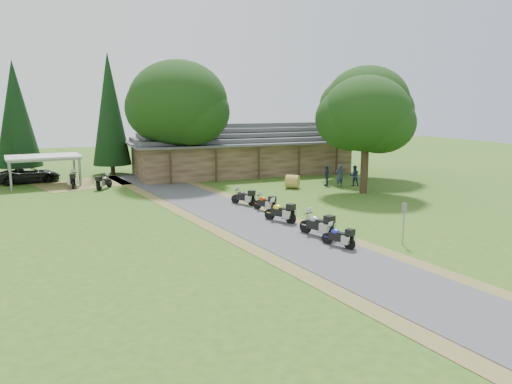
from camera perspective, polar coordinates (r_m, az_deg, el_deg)
name	(u,v)px	position (r m, az deg, el deg)	size (l,w,h in m)	color
ground	(295,241)	(25.08, 4.48, -5.65)	(120.00, 120.00, 0.00)	#2D5618
driveway	(256,224)	(28.41, -0.01, -3.72)	(46.00, 46.00, 0.00)	#444547
lodge	(242,148)	(48.78, -1.67, 5.06)	(21.40, 9.40, 4.90)	brown
carport	(44,170)	(45.11, -23.04, 2.28)	(5.74, 3.83, 2.49)	silver
car_dark_suv	(29,171)	(47.19, -24.50, 2.23)	(5.39, 2.29, 2.06)	black
motorcycle_row_a	(338,236)	(24.23, 9.40, -4.94)	(1.66, 0.54, 1.14)	#23249B
motorcycle_row_b	(317,223)	(25.93, 7.00, -3.57)	(2.05, 0.67, 1.40)	#9EA0A5
motorcycle_row_c	(280,211)	(28.86, 2.77, -2.16)	(1.94, 0.63, 1.32)	yellow
motorcycle_row_d	(265,202)	(31.66, 0.99, -1.16)	(1.75, 0.57, 1.20)	#BD3603
motorcycle_row_e	(243,196)	(33.63, -1.46, -0.48)	(1.76, 0.58, 1.21)	black
motorcycle_carport_a	(74,179)	(43.23, -20.13, 1.43)	(2.04, 0.67, 1.40)	yellow
motorcycle_carport_b	(104,181)	(41.60, -16.97, 1.18)	(1.84, 0.60, 1.26)	gray
person_a	(340,174)	(41.24, 9.53, 2.05)	(0.61, 0.44, 2.16)	navy
person_b	(354,174)	(42.09, 11.17, 2.05)	(0.57, 0.41, 2.00)	navy
person_c	(327,174)	(41.69, 8.09, 2.05)	(0.56, 0.41, 1.98)	navy
hay_bale	(293,182)	(40.23, 4.19, 1.19)	(1.09, 1.09, 1.00)	olive
sign_post	(404,224)	(25.19, 16.51, -3.52)	(0.38, 0.06, 2.10)	gray
oak_lodge_left	(178,118)	(43.82, -8.87, 8.32)	(8.54, 8.54, 10.96)	black
oak_lodge_right	(367,116)	(46.66, 12.54, 8.43)	(7.51, 7.51, 11.14)	black
oak_driveway	(366,129)	(38.45, 12.43, 7.01)	(6.66, 6.66, 9.69)	black
cedar_near	(110,114)	(49.59, -16.34, 8.57)	(3.57, 3.57, 11.52)	black
cedar_far	(16,120)	(50.22, -25.72, 7.47)	(4.00, 4.00, 10.61)	black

